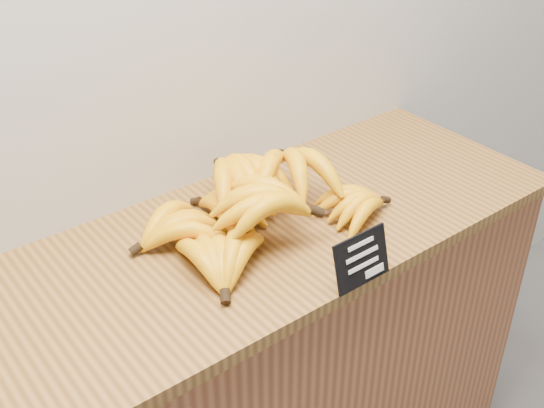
% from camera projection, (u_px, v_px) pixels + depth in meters
% --- Properties ---
extents(counter, '(1.38, 0.50, 0.90)m').
position_uv_depth(counter, '(260.00, 386.00, 1.72)').
color(counter, '#985731').
rests_on(counter, ground).
extents(counter_top, '(1.40, 0.54, 0.03)m').
position_uv_depth(counter_top, '(258.00, 235.00, 1.47)').
color(counter_top, brown).
rests_on(counter_top, counter).
extents(chalkboard_sign, '(0.13, 0.03, 0.10)m').
position_uv_depth(chalkboard_sign, '(362.00, 259.00, 1.29)').
color(chalkboard_sign, black).
rests_on(chalkboard_sign, counter_top).
extents(banana_pile, '(0.56, 0.40, 0.13)m').
position_uv_depth(banana_pile, '(255.00, 204.00, 1.43)').
color(banana_pile, '#EDAB09').
rests_on(banana_pile, counter_top).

